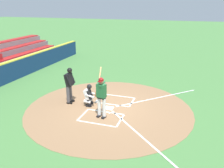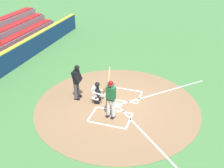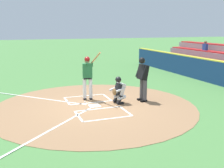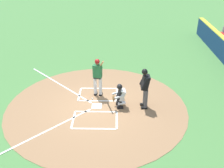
{
  "view_description": "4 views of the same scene",
  "coord_description": "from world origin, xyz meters",
  "px_view_note": "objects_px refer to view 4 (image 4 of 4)",
  "views": [
    {
      "loc": [
        9.89,
        3.47,
        4.91
      ],
      "look_at": [
        -0.33,
        0.05,
        1.16
      ],
      "focal_mm": 37.8,
      "sensor_mm": 36.0,
      "label": 1
    },
    {
      "loc": [
        10.34,
        3.08,
        7.16
      ],
      "look_at": [
        -0.34,
        -0.37,
        0.96
      ],
      "focal_mm": 42.15,
      "sensor_mm": 36.0,
      "label": 2
    },
    {
      "loc": [
        -9.84,
        2.92,
        3.09
      ],
      "look_at": [
        -0.17,
        -0.68,
        0.88
      ],
      "focal_mm": 42.99,
      "sensor_mm": 36.0,
      "label": 3
    },
    {
      "loc": [
        -10.05,
        -0.87,
        6.46
      ],
      "look_at": [
        -0.23,
        -0.69,
        1.26
      ],
      "focal_mm": 42.68,
      "sensor_mm": 36.0,
      "label": 4
    }
  ],
  "objects_px": {
    "plate_umpire": "(145,86)",
    "baseball": "(93,99)",
    "catcher": "(120,95)",
    "batter": "(98,75)"
  },
  "relations": [
    {
      "from": "baseball",
      "to": "batter",
      "type": "bearing_deg",
      "value": -33.51
    },
    {
      "from": "batter",
      "to": "baseball",
      "type": "distance_m",
      "value": 1.15
    },
    {
      "from": "catcher",
      "to": "batter",
      "type": "bearing_deg",
      "value": 46.14
    },
    {
      "from": "plate_umpire",
      "to": "baseball",
      "type": "distance_m",
      "value": 2.64
    },
    {
      "from": "catcher",
      "to": "baseball",
      "type": "distance_m",
      "value": 1.51
    },
    {
      "from": "catcher",
      "to": "plate_umpire",
      "type": "xyz_separation_m",
      "value": [
        -0.01,
        -1.07,
        0.49
      ]
    },
    {
      "from": "plate_umpire",
      "to": "baseball",
      "type": "bearing_deg",
      "value": 75.08
    },
    {
      "from": "catcher",
      "to": "baseball",
      "type": "xyz_separation_m",
      "value": [
        0.62,
        1.27,
        -0.55
      ]
    },
    {
      "from": "catcher",
      "to": "baseball",
      "type": "bearing_deg",
      "value": 64.09
    },
    {
      "from": "batter",
      "to": "catcher",
      "type": "xyz_separation_m",
      "value": [
        -0.98,
        -1.02,
        -0.51
      ]
    }
  ]
}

